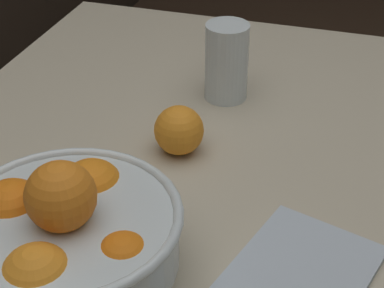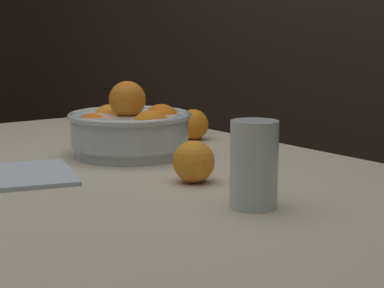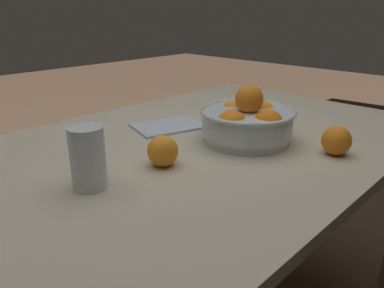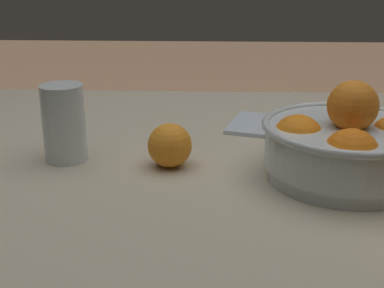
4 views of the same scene
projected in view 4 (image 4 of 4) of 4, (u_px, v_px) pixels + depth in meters
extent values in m
cube|color=#B7AD93|center=(281.00, 163.00, 0.94)|extent=(1.41, 0.91, 0.03)
cylinder|color=#936B47|center=(21.00, 230.00, 1.46)|extent=(0.05, 0.05, 0.70)
cylinder|color=silver|center=(342.00, 172.00, 0.84)|extent=(0.24, 0.24, 0.02)
cylinder|color=silver|center=(345.00, 146.00, 0.83)|extent=(0.25, 0.25, 0.06)
torus|color=silver|center=(347.00, 127.00, 0.82)|extent=(0.26, 0.26, 0.01)
sphere|color=orange|center=(297.00, 141.00, 0.82)|extent=(0.08, 0.08, 0.08)
sphere|color=orange|center=(351.00, 157.00, 0.75)|extent=(0.08, 0.08, 0.08)
sphere|color=orange|center=(349.00, 129.00, 0.90)|extent=(0.07, 0.07, 0.07)
sphere|color=orange|center=(353.00, 106.00, 0.81)|extent=(0.08, 0.08, 0.08)
cylinder|color=#F4A314|center=(65.00, 137.00, 0.91)|extent=(0.06, 0.06, 0.08)
cylinder|color=silver|center=(64.00, 123.00, 0.90)|extent=(0.07, 0.07, 0.13)
sphere|color=orange|center=(170.00, 145.00, 0.88)|extent=(0.07, 0.07, 0.07)
cube|color=silver|center=(283.00, 127.00, 1.08)|extent=(0.24, 0.20, 0.01)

